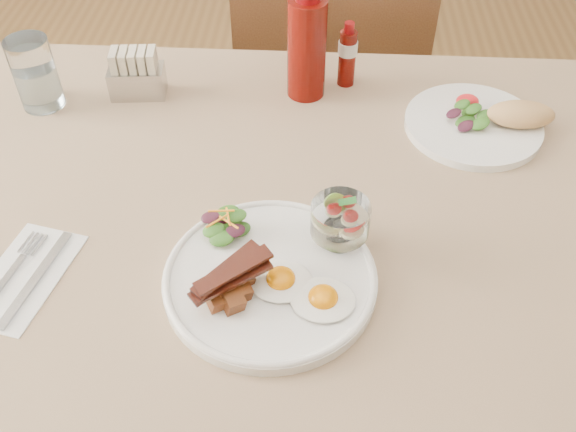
# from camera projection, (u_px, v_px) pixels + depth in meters

# --- Properties ---
(table) EXTENTS (1.33, 0.88, 0.75)m
(table) POSITION_uv_depth(u_px,v_px,m) (327.00, 252.00, 1.00)
(table) COLOR #57361B
(table) RESTS_ON ground
(chair_far) EXTENTS (0.42, 0.42, 0.93)m
(chair_far) POSITION_uv_depth(u_px,v_px,m) (329.00, 86.00, 1.57)
(chair_far) COLOR #57361B
(chair_far) RESTS_ON ground
(main_plate) EXTENTS (0.28, 0.28, 0.02)m
(main_plate) POSITION_uv_depth(u_px,v_px,m) (270.00, 279.00, 0.84)
(main_plate) COLOR white
(main_plate) RESTS_ON table
(fried_eggs) EXTENTS (0.15, 0.11, 0.02)m
(fried_eggs) POSITION_uv_depth(u_px,v_px,m) (302.00, 289.00, 0.81)
(fried_eggs) COLOR white
(fried_eggs) RESTS_ON main_plate
(bacon_potato_pile) EXTENTS (0.10, 0.09, 0.05)m
(bacon_potato_pile) POSITION_uv_depth(u_px,v_px,m) (230.00, 284.00, 0.79)
(bacon_potato_pile) COLOR brown
(bacon_potato_pile) RESTS_ON main_plate
(side_salad) EXTENTS (0.07, 0.07, 0.04)m
(side_salad) POSITION_uv_depth(u_px,v_px,m) (226.00, 226.00, 0.87)
(side_salad) COLOR #244D14
(side_salad) RESTS_ON main_plate
(fruit_cup) EXTENTS (0.08, 0.08, 0.08)m
(fruit_cup) POSITION_uv_depth(u_px,v_px,m) (340.00, 219.00, 0.84)
(fruit_cup) COLOR white
(fruit_cup) RESTS_ON main_plate
(second_plate) EXTENTS (0.25, 0.23, 0.06)m
(second_plate) POSITION_uv_depth(u_px,v_px,m) (485.00, 121.00, 1.07)
(second_plate) COLOR white
(second_plate) RESTS_ON table
(ketchup_bottle) EXTENTS (0.08, 0.08, 0.20)m
(ketchup_bottle) POSITION_uv_depth(u_px,v_px,m) (307.00, 47.00, 1.09)
(ketchup_bottle) COLOR #4F0804
(ketchup_bottle) RESTS_ON table
(hot_sauce_bottle) EXTENTS (0.04, 0.04, 0.12)m
(hot_sauce_bottle) POSITION_uv_depth(u_px,v_px,m) (347.00, 55.00, 1.13)
(hot_sauce_bottle) COLOR #4F0804
(hot_sauce_bottle) RESTS_ON table
(sugar_caddy) EXTENTS (0.10, 0.06, 0.09)m
(sugar_caddy) POSITION_uv_depth(u_px,v_px,m) (136.00, 76.00, 1.12)
(sugar_caddy) COLOR #A9A9AD
(sugar_caddy) RESTS_ON table
(water_glass) EXTENTS (0.07, 0.07, 0.12)m
(water_glass) POSITION_uv_depth(u_px,v_px,m) (36.00, 77.00, 1.09)
(water_glass) COLOR white
(water_glass) RESTS_ON table
(napkin_cutlery) EXTENTS (0.13, 0.19, 0.01)m
(napkin_cutlery) POSITION_uv_depth(u_px,v_px,m) (24.00, 277.00, 0.85)
(napkin_cutlery) COLOR white
(napkin_cutlery) RESTS_ON table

